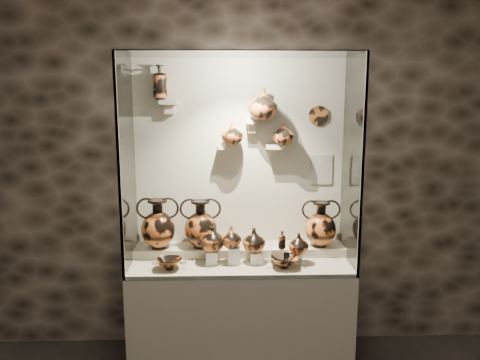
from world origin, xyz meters
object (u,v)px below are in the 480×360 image
at_px(amphora_mid, 201,224).
at_px(jug_e, 299,244).
at_px(kylix_left, 169,263).
at_px(lekythos_tall, 160,80).
at_px(jug_a, 212,238).
at_px(amphora_left, 158,224).
at_px(kylix_right, 284,261).
at_px(jug_c, 254,240).
at_px(ovoid_vase_c, 283,134).
at_px(amphora_right, 321,224).
at_px(ovoid_vase_a, 232,134).
at_px(jug_b, 231,237).
at_px(lekythos_small, 282,239).
at_px(ovoid_vase_b, 263,104).

bearing_deg(amphora_mid, jug_e, -24.79).
height_order(kylix_left, lekythos_tall, lekythos_tall).
relative_size(amphora_mid, jug_a, 1.94).
bearing_deg(amphora_left, kylix_right, -1.08).
bearing_deg(jug_c, jug_e, 9.59).
height_order(amphora_mid, lekythos_tall, lekythos_tall).
bearing_deg(ovoid_vase_c, jug_e, -46.21).
height_order(amphora_left, amphora_right, amphora_left).
height_order(amphora_mid, jug_a, amphora_mid).
relative_size(kylix_left, ovoid_vase_c, 1.41).
distance_m(amphora_left, jug_e, 1.11).
distance_m(ovoid_vase_a, ovoid_vase_c, 0.40).
bearing_deg(jug_b, kylix_right, -22.63).
xyz_separation_m(amphora_mid, jug_c, (0.41, -0.17, -0.08)).
height_order(lekythos_small, kylix_left, lekythos_small).
distance_m(lekythos_tall, ovoid_vase_b, 0.82).
relative_size(jug_c, kylix_right, 0.70).
distance_m(jug_a, ovoid_vase_a, 0.83).
bearing_deg(ovoid_vase_a, ovoid_vase_b, -28.71).
distance_m(jug_b, ovoid_vase_c, 0.91).
xyz_separation_m(amphora_mid, kylix_left, (-0.22, -0.29, -0.22)).
xyz_separation_m(amphora_right, jug_b, (-0.72, -0.19, -0.04)).
distance_m(jug_a, ovoid_vase_b, 1.10).
height_order(amphora_mid, jug_b, amphora_mid).
bearing_deg(jug_c, lekythos_tall, 174.36).
relative_size(amphora_right, jug_a, 1.85).
xyz_separation_m(jug_a, kylix_right, (0.54, -0.11, -0.15)).
height_order(jug_e, ovoid_vase_b, ovoid_vase_b).
bearing_deg(lekythos_small, jug_e, 4.14).
bearing_deg(jug_a, jug_b, -23.97).
bearing_deg(ovoid_vase_c, jug_a, -132.75).
relative_size(kylix_left, lekythos_tall, 0.82).
xyz_separation_m(amphora_mid, jug_e, (0.76, -0.20, -0.11)).
xyz_separation_m(kylix_left, ovoid_vase_c, (0.88, 0.36, 0.93)).
height_order(amphora_right, kylix_left, amphora_right).
bearing_deg(ovoid_vase_a, amphora_left, 165.75).
bearing_deg(jug_c, amphora_right, 32.47).
height_order(jug_e, kylix_right, jug_e).
relative_size(amphora_mid, lekythos_tall, 1.30).
bearing_deg(lekythos_tall, amphora_left, -94.19).
height_order(lekythos_small, ovoid_vase_a, ovoid_vase_a).
relative_size(kylix_right, ovoid_vase_c, 1.51).
bearing_deg(jug_c, amphora_left, -177.74).
xyz_separation_m(lekythos_tall, ovoid_vase_a, (0.56, -0.02, -0.41)).
xyz_separation_m(ovoid_vase_a, ovoid_vase_c, (0.40, 0.00, -0.00)).
distance_m(lekythos_small, ovoid_vase_c, 0.82).
bearing_deg(ovoid_vase_b, lekythos_small, -60.42).
relative_size(amphora_mid, ovoid_vase_c, 2.22).
relative_size(jug_a, lekythos_small, 1.29).
distance_m(amphora_mid, kylix_right, 0.73).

